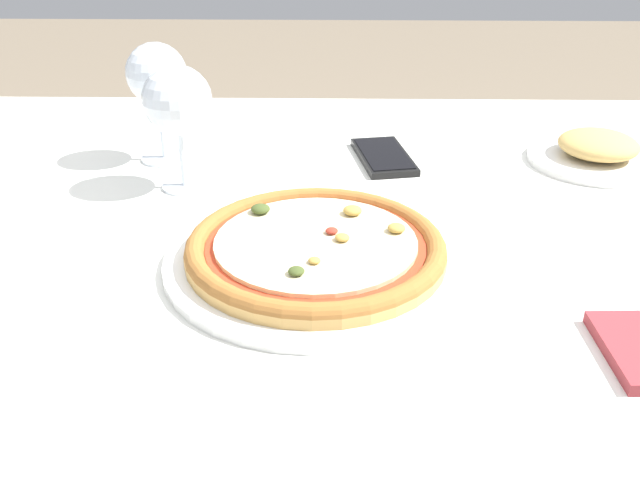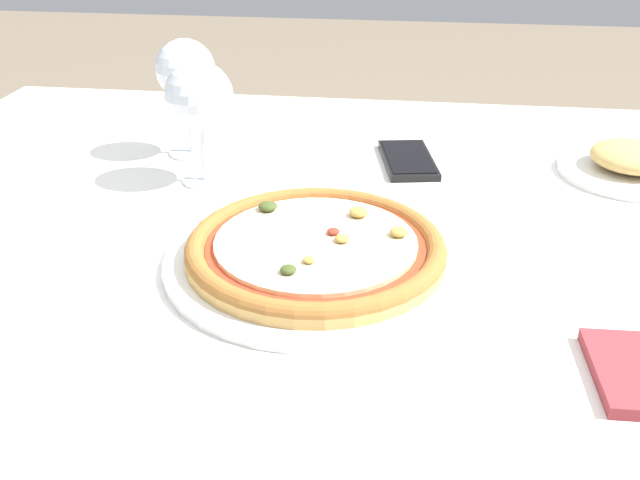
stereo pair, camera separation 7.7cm
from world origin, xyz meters
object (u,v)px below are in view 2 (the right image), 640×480
object	(u,v)px
dining_table	(324,286)
side_plate	(631,163)
pizza_plate	(320,251)
wine_glass_far_left	(186,72)
wine_glass_far_right	(199,98)
cell_phone	(408,160)

from	to	relation	value
dining_table	side_plate	xyz separation A→B (m)	(0.40, 0.23, 0.09)
pizza_plate	wine_glass_far_left	xyz separation A→B (m)	(-0.24, 0.31, 0.11)
side_plate	wine_glass_far_right	bearing A→B (deg)	-170.13
wine_glass_far_right	cell_phone	world-z (taller)	wine_glass_far_right
cell_phone	side_plate	world-z (taller)	side_plate
dining_table	cell_phone	distance (m)	0.27
wine_glass_far_left	pizza_plate	bearing A→B (deg)	-52.57
side_plate	cell_phone	bearing A→B (deg)	179.30
dining_table	cell_phone	world-z (taller)	cell_phone
wine_glass_far_left	wine_glass_far_right	bearing A→B (deg)	-64.46
pizza_plate	cell_phone	size ratio (longest dim) A/B	2.14
dining_table	cell_phone	bearing A→B (deg)	68.60
pizza_plate	wine_glass_far_left	size ratio (longest dim) A/B	1.93
side_plate	wine_glass_far_left	bearing A→B (deg)	179.95
dining_table	cell_phone	size ratio (longest dim) A/B	8.61
dining_table	pizza_plate	world-z (taller)	pizza_plate
wine_glass_far_left	cell_phone	world-z (taller)	wine_glass_far_left
dining_table	side_plate	world-z (taller)	side_plate
wine_glass_far_left	side_plate	world-z (taller)	wine_glass_far_left
wine_glass_far_right	pizza_plate	bearing A→B (deg)	-47.75
dining_table	wine_glass_far_right	size ratio (longest dim) A/B	8.01
pizza_plate	wine_glass_far_right	world-z (taller)	wine_glass_far_right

